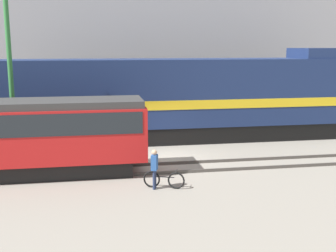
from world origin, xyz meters
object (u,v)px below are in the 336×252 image
bicycle (164,180)px  person (154,165)px  freight_locomotive (179,98)px  streetcar (22,134)px  utility_pole_left (11,74)px

bicycle → person: person is taller
freight_locomotive → person: bearing=-107.6°
streetcar → person: bearing=-25.6°
streetcar → utility_pole_left: utility_pole_left is taller
streetcar → person: (5.27, -2.52, -0.92)m
streetcar → person: 5.92m
freight_locomotive → person: size_ratio=13.10×
bicycle → utility_pole_left: bearing=140.4°
freight_locomotive → streetcar: freight_locomotive is taller
freight_locomotive → person: 8.75m
streetcar → freight_locomotive: bearing=35.8°
bicycle → person: 0.71m
freight_locomotive → streetcar: 9.73m
freight_locomotive → utility_pole_left: (-8.69, -2.84, 1.69)m
bicycle → streetcar: bearing=156.0°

